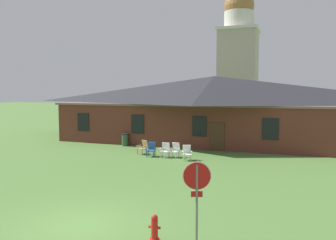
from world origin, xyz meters
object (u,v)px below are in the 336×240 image
(lawn_chair_right_end, at_px, (187,152))
(fire_hydrant, at_px, (154,228))
(lawn_chair_near_door, at_px, (151,149))
(lawn_chair_middle, at_px, (175,150))
(trash_bin, at_px, (125,140))
(stop_sign, at_px, (197,187))
(lawn_chair_by_porch, at_px, (143,147))
(lawn_chair_left_end, at_px, (165,150))

(lawn_chair_right_end, bearing_deg, fire_hydrant, -77.74)
(lawn_chair_near_door, xyz_separation_m, lawn_chair_middle, (1.58, 0.30, 0.00))
(lawn_chair_right_end, distance_m, trash_bin, 7.31)
(lawn_chair_near_door, distance_m, lawn_chair_middle, 1.61)
(stop_sign, relative_size, fire_hydrant, 3.04)
(fire_hydrant, bearing_deg, lawn_chair_by_porch, 115.61)
(lawn_chair_by_porch, xyz_separation_m, lawn_chair_left_end, (1.84, -0.53, 0.00))
(lawn_chair_by_porch, bearing_deg, lawn_chair_middle, -7.10)
(stop_sign, relative_size, lawn_chair_left_end, 2.51)
(lawn_chair_near_door, distance_m, lawn_chair_left_end, 0.97)
(stop_sign, height_order, fire_hydrant, stop_sign)
(fire_hydrant, bearing_deg, lawn_chair_near_door, 113.26)
(stop_sign, height_order, lawn_chair_left_end, stop_sign)
(stop_sign, distance_m, lawn_chair_left_end, 12.98)
(lawn_chair_middle, bearing_deg, fire_hydrant, -73.86)
(lawn_chair_left_end, height_order, trash_bin, trash_bin)
(stop_sign, xyz_separation_m, trash_bin, (-10.01, 15.03, -1.20))
(stop_sign, height_order, lawn_chair_right_end, stop_sign)
(lawn_chair_left_end, relative_size, lawn_chair_middle, 1.00)
(lawn_chair_near_door, relative_size, fire_hydrant, 1.21)
(lawn_chair_near_door, distance_m, trash_bin, 4.97)
(stop_sign, height_order, trash_bin, stop_sign)
(lawn_chair_right_end, bearing_deg, lawn_chair_middle, 146.26)
(lawn_chair_left_end, relative_size, trash_bin, 0.98)
(stop_sign, relative_size, lawn_chair_middle, 2.51)
(stop_sign, bearing_deg, fire_hydrant, -172.08)
(stop_sign, bearing_deg, trash_bin, 123.66)
(fire_hydrant, height_order, trash_bin, trash_bin)
(stop_sign, bearing_deg, lawn_chair_by_porch, 120.33)
(stop_sign, distance_m, lawn_chair_middle, 12.95)
(lawn_chair_by_porch, xyz_separation_m, lawn_chair_near_door, (0.88, -0.61, 0.00))
(fire_hydrant, bearing_deg, lawn_chair_middle, 106.14)
(lawn_chair_middle, bearing_deg, lawn_chair_by_porch, 172.90)
(lawn_chair_right_end, bearing_deg, lawn_chair_by_porch, 164.10)
(lawn_chair_near_door, relative_size, lawn_chair_left_end, 1.00)
(lawn_chair_right_end, relative_size, fire_hydrant, 1.21)
(lawn_chair_middle, distance_m, trash_bin, 6.08)
(lawn_chair_left_end, bearing_deg, lawn_chair_middle, 20.34)
(lawn_chair_near_door, relative_size, trash_bin, 0.98)
(lawn_chair_near_door, bearing_deg, lawn_chair_left_end, 4.39)
(lawn_chair_near_door, bearing_deg, fire_hydrant, -66.74)
(stop_sign, distance_m, trash_bin, 18.10)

